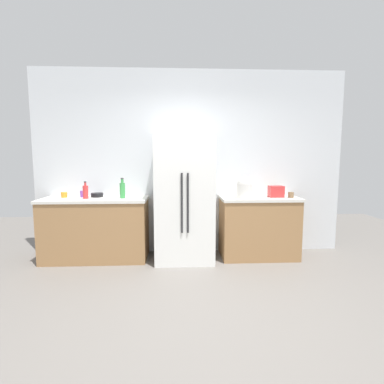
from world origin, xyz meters
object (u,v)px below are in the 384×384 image
Objects in this scene: bottle_a at (122,190)px; cup_c at (64,195)px; toaster at (276,191)px; cup_b at (291,195)px; bottle_b at (86,192)px; cup_d at (83,194)px; cup_a at (276,192)px; refrigerator at (184,199)px; rice_cooker at (244,187)px; bowl_a at (97,195)px.

cup_c is (-0.87, 0.12, -0.08)m from bottle_a.
toaster is 2.50× the size of cup_b.
cup_b is at bearing -0.97° from bottle_b.
toaster is at bearing -2.94° from cup_d.
cup_c is (-3.30, 0.19, -0.00)m from cup_b.
cup_a is 0.30m from cup_b.
cup_c is at bearing 175.38° from refrigerator.
toaster is 0.49m from rice_cooker.
rice_cooker is at bearing -0.17° from refrigerator.
toaster is 2.86m from cup_d.
cup_d is at bearing 175.66° from rice_cooker.
cup_b reaches higher than bowl_a.
bottle_b is at bearing -61.89° from cup_d.
cup_d is (-1.50, 0.18, 0.07)m from refrigerator.
cup_c is at bearing -175.77° from bowl_a.
toaster is 2.22× the size of cup_d.
toaster is at bearing -108.79° from cup_a.
cup_b is at bearing -1.85° from refrigerator.
refrigerator is 1.76m from cup_c.
bottle_a is at bearing -14.13° from cup_d.
bottle_a is 1.18× the size of bottle_b.
toaster is at bearing -2.04° from cup_c.
cup_c is at bearing 172.27° from bottle_a.
refrigerator is 1.36m from toaster.
bottle_a is 0.52m from bottle_b.
bottle_a reaches higher than cup_c.
refrigerator is at bearing -178.69° from toaster.
rice_cooker is at bearing 175.98° from cup_b.
cup_c is at bearing 177.96° from toaster.
bottle_b reaches higher than toaster.
bottle_b is 2.51× the size of cup_a.
cup_a is (1.42, 0.22, 0.07)m from refrigerator.
cup_d is at bearing 118.11° from bottle_b.
refrigerator is at bearing -6.76° from cup_d.
cup_a is at bearing 21.85° from rice_cooker.
rice_cooker is 0.68m from cup_b.
cup_b reaches higher than cup_c.
cup_a reaches higher than cup_b.
refrigerator reaches higher than bowl_a.
cup_d is (-2.85, 0.15, -0.04)m from toaster.
cup_a is at bearing 0.82° from bowl_a.
bottle_b is at bearing -175.63° from cup_a.
toaster is 2.24m from bottle_a.
bottle_a is 3.13× the size of cup_d.
cup_d is 0.53× the size of bowl_a.
cup_a reaches higher than cup_d.
bowl_a is (-2.17, 0.18, -0.12)m from rice_cooker.
rice_cooker is 1.80× the size of bowl_a.
rice_cooker is at bearing -3.15° from cup_c.
toaster is at bearing 0.18° from bottle_a.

